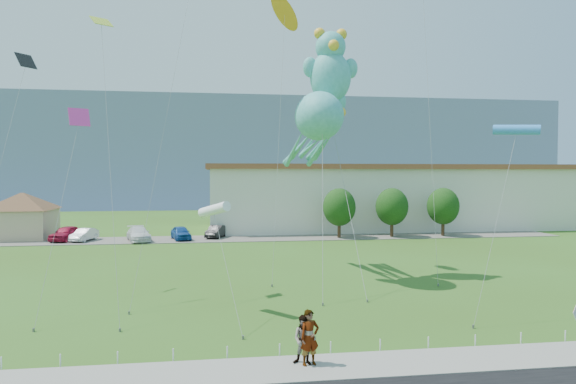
# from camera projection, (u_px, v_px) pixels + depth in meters

# --- Properties ---
(ground) EXTENTS (160.00, 160.00, 0.00)m
(ground) POSITION_uv_depth(u_px,v_px,m) (300.00, 344.00, 21.09)
(ground) COLOR #355518
(ground) RESTS_ON ground
(sidewalk) EXTENTS (80.00, 2.50, 0.10)m
(sidewalk) POSITION_uv_depth(u_px,v_px,m) (312.00, 368.00, 18.37)
(sidewalk) COLOR gray
(sidewalk) RESTS_ON ground
(parking_strip) EXTENTS (70.00, 6.00, 0.06)m
(parking_strip) POSITION_uv_depth(u_px,v_px,m) (247.00, 238.00, 55.72)
(parking_strip) COLOR #59544C
(parking_strip) RESTS_ON ground
(hill_ridge) EXTENTS (160.00, 50.00, 25.00)m
(hill_ridge) POSITION_uv_depth(u_px,v_px,m) (228.00, 154.00, 139.39)
(hill_ridge) COLOR slate
(hill_ridge) RESTS_ON ground
(pavilion) EXTENTS (9.20, 9.20, 5.00)m
(pavilion) POSITION_uv_depth(u_px,v_px,m) (23.00, 211.00, 55.21)
(pavilion) COLOR tan
(pavilion) RESTS_ON ground
(warehouse) EXTENTS (61.00, 15.00, 8.20)m
(warehouse) POSITION_uv_depth(u_px,v_px,m) (439.00, 196.00, 68.14)
(warehouse) COLOR beige
(warehouse) RESTS_ON ground
(rope_fence) EXTENTS (26.05, 0.05, 0.50)m
(rope_fence) POSITION_uv_depth(u_px,v_px,m) (305.00, 349.00, 19.80)
(rope_fence) COLOR white
(rope_fence) RESTS_ON ground
(tree_near) EXTENTS (3.60, 3.60, 5.47)m
(tree_near) POSITION_uv_depth(u_px,v_px,m) (339.00, 207.00, 56.02)
(tree_near) COLOR #3F2B19
(tree_near) RESTS_ON ground
(tree_mid) EXTENTS (3.60, 3.60, 5.47)m
(tree_mid) POSITION_uv_depth(u_px,v_px,m) (392.00, 207.00, 56.87)
(tree_mid) COLOR #3F2B19
(tree_mid) RESTS_ON ground
(tree_far) EXTENTS (3.60, 3.60, 5.47)m
(tree_far) POSITION_uv_depth(u_px,v_px,m) (443.00, 206.00, 57.71)
(tree_far) COLOR #3F2B19
(tree_far) RESTS_ON ground
(pedestrian_left) EXTENTS (0.83, 0.65, 2.01)m
(pedestrian_left) POSITION_uv_depth(u_px,v_px,m) (310.00, 337.00, 18.52)
(pedestrian_left) COLOR gray
(pedestrian_left) RESTS_ON sidewalk
(pedestrian_right) EXTENTS (1.07, 0.97, 1.79)m
(pedestrian_right) POSITION_uv_depth(u_px,v_px,m) (305.00, 340.00, 18.58)
(pedestrian_right) COLOR gray
(pedestrian_right) RESTS_ON sidewalk
(parked_car_red) EXTENTS (2.94, 4.85, 1.54)m
(parked_car_red) POSITION_uv_depth(u_px,v_px,m) (66.00, 233.00, 53.42)
(parked_car_red) COLOR #AB1536
(parked_car_red) RESTS_ON parking_strip
(parked_car_silver) EXTENTS (2.32, 4.14, 1.29)m
(parked_car_silver) POSITION_uv_depth(u_px,v_px,m) (84.00, 235.00, 53.31)
(parked_car_silver) COLOR silver
(parked_car_silver) RESTS_ON parking_strip
(parked_car_white) EXTENTS (3.31, 5.37, 1.45)m
(parked_car_white) POSITION_uv_depth(u_px,v_px,m) (139.00, 234.00, 53.30)
(parked_car_white) COLOR white
(parked_car_white) RESTS_ON parking_strip
(parked_car_blue) EXTENTS (2.65, 4.44, 1.42)m
(parked_car_blue) POSITION_uv_depth(u_px,v_px,m) (181.00, 233.00, 54.44)
(parked_car_blue) COLOR #1A4A93
(parked_car_blue) RESTS_ON parking_strip
(parked_car_black) EXTENTS (2.54, 4.20, 1.31)m
(parked_car_black) POSITION_uv_depth(u_px,v_px,m) (216.00, 231.00, 56.21)
(parked_car_black) COLOR black
(parked_car_black) RESTS_ON parking_strip
(octopus_kite) EXTENTS (3.14, 12.57, 12.31)m
(octopus_kite) POSITION_uv_depth(u_px,v_px,m) (316.00, 128.00, 34.07)
(octopus_kite) COLOR teal
(octopus_kite) RESTS_ON ground
(teddy_bear_kite) EXTENTS (3.84, 9.10, 17.00)m
(teddy_bear_kite) POSITION_uv_depth(u_px,v_px,m) (330.00, 71.00, 35.21)
(teddy_bear_kite) COLOR teal
(teddy_bear_kite) RESTS_ON ground
(small_kite_pink) EXTENTS (1.29, 6.76, 10.61)m
(small_kite_pink) POSITION_uv_depth(u_px,v_px,m) (75.00, 136.00, 27.85)
(small_kite_pink) COLOR #F2359E
(small_kite_pink) RESTS_ON ground
(small_kite_yellow) EXTENTS (2.97, 8.62, 16.30)m
(small_kite_yellow) POSITION_uv_depth(u_px,v_px,m) (103.00, 55.00, 28.77)
(small_kite_yellow) COLOR #9EBF2D
(small_kite_yellow) RESTS_ON ground
(small_kite_black) EXTENTS (1.29, 8.46, 14.33)m
(small_kite_black) POSITION_uv_depth(u_px,v_px,m) (19.00, 88.00, 30.19)
(small_kite_black) COLOR black
(small_kite_black) RESTS_ON ground
(small_kite_white) EXTENTS (1.50, 5.54, 5.66)m
(small_kite_white) POSITION_uv_depth(u_px,v_px,m) (214.00, 210.00, 25.67)
(small_kite_white) COLOR white
(small_kite_white) RESTS_ON ground
(small_kite_cyan) EXTENTS (3.80, 3.65, 9.68)m
(small_kite_cyan) POSITION_uv_depth(u_px,v_px,m) (516.00, 131.00, 25.85)
(small_kite_cyan) COLOR #3186E0
(small_kite_cyan) RESTS_ON ground
(small_kite_orange) EXTENTS (2.73, 7.93, 19.85)m
(small_kite_orange) POSITION_uv_depth(u_px,v_px,m) (284.00, 18.00, 38.35)
(small_kite_orange) COLOR orange
(small_kite_orange) RESTS_ON ground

